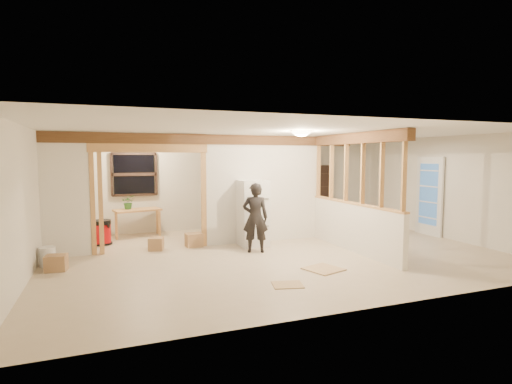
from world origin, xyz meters
name	(u,v)px	position (x,y,z in m)	size (l,w,h in m)	color
floor	(276,253)	(0.00, 0.00, -0.01)	(9.00, 6.50, 0.01)	#C3AE91
ceiling	(277,132)	(0.00, 0.00, 2.50)	(9.00, 6.50, 0.01)	white
wall_back	(230,183)	(0.00, 3.25, 1.25)	(9.00, 0.01, 2.50)	silver
wall_front	(377,215)	(0.00, -3.25, 1.25)	(9.00, 0.01, 2.50)	silver
wall_left	(29,202)	(-4.50, 0.00, 1.25)	(0.01, 6.50, 2.50)	silver
wall_right	(445,187)	(4.50, 0.00, 1.25)	(0.01, 6.50, 2.50)	silver
partition_left_stub	(65,195)	(-4.05, 1.20, 1.25)	(0.90, 0.12, 2.50)	silver
partition_center	(264,189)	(0.20, 1.20, 1.25)	(2.80, 0.12, 2.50)	silver
doorway_frame	(151,199)	(-2.40, 1.20, 1.10)	(2.46, 0.14, 2.20)	tan
header_beam_back	(214,140)	(-1.00, 1.20, 2.38)	(7.00, 0.18, 0.22)	brown
header_beam_right	(355,138)	(1.60, -0.40, 2.38)	(0.18, 3.30, 0.22)	brown
pony_wall	(353,228)	(1.60, -0.40, 0.50)	(0.12, 3.20, 1.00)	silver
stud_partition	(354,173)	(1.60, -0.40, 1.66)	(0.14, 3.20, 1.32)	tan
window_back	(134,174)	(-2.60, 3.17, 1.55)	(1.12, 0.10, 1.10)	black
french_door	(429,196)	(4.42, 0.40, 1.00)	(0.12, 0.86, 2.00)	white
ceiling_dome_main	(301,132)	(0.30, -0.50, 2.48)	(0.36, 0.36, 0.16)	#FFEABF
ceiling_dome_util	(140,136)	(-2.50, 2.30, 2.48)	(0.32, 0.32, 0.14)	#FFEABF
hanging_bulb	(166,149)	(-2.00, 1.60, 2.18)	(0.07, 0.07, 0.07)	#FFD88C
refrigerator	(253,213)	(-0.21, 0.84, 0.74)	(0.61, 0.59, 1.48)	white
woman	(255,218)	(-0.38, 0.22, 0.73)	(0.53, 0.35, 1.46)	black
work_table	(138,223)	(-2.57, 2.79, 0.35)	(1.11, 0.55, 0.70)	tan
potted_plant	(128,202)	(-2.78, 2.84, 0.88)	(0.32, 0.28, 0.36)	#38622A
shop_vac	(102,232)	(-3.41, 2.11, 0.29)	(0.44, 0.44, 0.58)	#B6090B
bookshelf	(317,194)	(2.64, 3.03, 0.87)	(0.87, 0.29, 1.74)	black
bucket	(47,257)	(-4.33, 0.54, 0.18)	(0.28, 0.28, 0.36)	white
box_util_a	(194,240)	(-1.49, 1.17, 0.15)	(0.35, 0.30, 0.30)	#A77C51
box_util_b	(156,244)	(-2.32, 1.14, 0.14)	(0.29, 0.29, 0.27)	#A77C51
box_front	(56,263)	(-4.15, 0.16, 0.14)	(0.35, 0.28, 0.28)	#A77C51
floor_panel_near	(323,269)	(0.29, -1.44, 0.01)	(0.58, 0.58, 0.02)	tan
floor_panel_far	(288,285)	(-0.68, -2.00, 0.01)	(0.46, 0.37, 0.01)	tan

